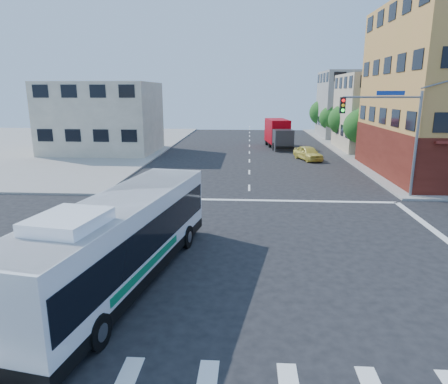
{
  "coord_description": "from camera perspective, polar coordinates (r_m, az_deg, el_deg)",
  "views": [
    {
      "loc": [
        -0.06,
        -15.87,
        6.91
      ],
      "look_at": [
        -1.28,
        3.46,
        2.05
      ],
      "focal_mm": 32.0,
      "sensor_mm": 36.0,
      "label": 1
    }
  ],
  "objects": [
    {
      "name": "ground",
      "position": [
        17.31,
        3.55,
        -9.48
      ],
      "size": [
        120.0,
        120.0,
        0.0
      ],
      "primitive_type": "plane",
      "color": "black",
      "rests_on": "ground"
    },
    {
      "name": "building_east_near",
      "position": [
        52.73,
        22.85,
        10.4
      ],
      "size": [
        12.06,
        10.06,
        9.0
      ],
      "color": "#C5B797",
      "rests_on": "ground"
    },
    {
      "name": "building_east_far",
      "position": [
        66.11,
        18.95,
        11.7
      ],
      "size": [
        12.06,
        10.06,
        10.0
      ],
      "color": "#989893",
      "rests_on": "ground"
    },
    {
      "name": "building_west",
      "position": [
        48.97,
        -16.94,
        10.09
      ],
      "size": [
        12.06,
        10.06,
        8.0
      ],
      "color": "beige",
      "rests_on": "ground"
    },
    {
      "name": "signal_mast_ne",
      "position": [
        28.08,
        22.88,
        9.06
      ],
      "size": [
        7.91,
        1.13,
        8.07
      ],
      "color": "slate",
      "rests_on": "ground"
    },
    {
      "name": "street_tree_a",
      "position": [
        45.51,
        19.08,
        9.14
      ],
      "size": [
        3.6,
        3.6,
        5.53
      ],
      "color": "#352013",
      "rests_on": "ground"
    },
    {
      "name": "street_tree_b",
      "position": [
        53.25,
        16.85,
        10.1
      ],
      "size": [
        3.8,
        3.8,
        5.79
      ],
      "color": "#352013",
      "rests_on": "ground"
    },
    {
      "name": "street_tree_c",
      "position": [
        61.07,
        15.15,
        10.37
      ],
      "size": [
        3.4,
        3.4,
        5.29
      ],
      "color": "#352013",
      "rests_on": "ground"
    },
    {
      "name": "street_tree_d",
      "position": [
        68.9,
        13.86,
        11.17
      ],
      "size": [
        4.0,
        4.0,
        6.03
      ],
      "color": "#352013",
      "rests_on": "ground"
    },
    {
      "name": "transit_bus",
      "position": [
        15.07,
        -14.47,
        -6.48
      ],
      "size": [
        4.53,
        12.2,
        3.54
      ],
      "rotation": [
        0.0,
        0.0,
        -0.17
      ],
      "color": "black",
      "rests_on": "ground"
    },
    {
      "name": "box_truck",
      "position": [
        51.61,
        7.78,
        8.18
      ],
      "size": [
        3.25,
        8.06,
        3.53
      ],
      "rotation": [
        0.0,
        0.0,
        0.13
      ],
      "color": "#28282D",
      "rests_on": "ground"
    },
    {
      "name": "parked_car",
      "position": [
        42.7,
        11.92,
        5.46
      ],
      "size": [
        3.02,
        4.61,
        1.46
      ],
      "primitive_type": "imported",
      "rotation": [
        0.0,
        0.0,
        0.33
      ],
      "color": "#E1CD4F",
      "rests_on": "ground"
    }
  ]
}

